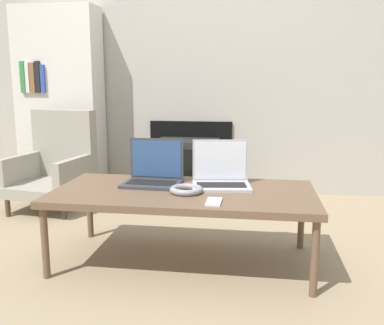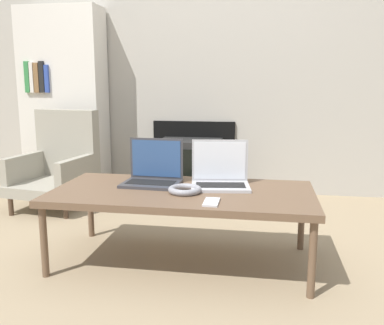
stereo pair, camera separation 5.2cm
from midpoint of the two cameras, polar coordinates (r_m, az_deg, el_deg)
name	(u,v)px [view 2 (the right image)]	position (r m, az deg, el deg)	size (l,w,h in m)	color
ground_plane	(178,271)	(2.27, -1.17, -14.31)	(14.00, 14.00, 0.00)	#998466
wall_back	(217,43)	(3.77, 3.78, 15.66)	(7.00, 0.08, 2.60)	#ADA89E
table	(183,196)	(2.26, -0.61, -4.42)	(1.37, 0.66, 0.40)	brown
laptop_left	(153,174)	(2.39, -4.58, -1.47)	(0.32, 0.24, 0.25)	#38383D
laptop_right	(220,176)	(2.33, 4.42, -1.80)	(0.34, 0.26, 0.25)	#B2B2B7
headphones	(185,190)	(2.20, -0.28, -3.64)	(0.17, 0.17, 0.03)	gray
phone	(211,202)	(2.02, 3.35, -5.29)	(0.07, 0.14, 0.01)	silver
tv	(190,168)	(3.62, 0.15, -0.75)	(0.51, 0.38, 0.48)	black
armchair	(59,164)	(3.50, -16.89, -0.18)	(0.60, 0.63, 0.74)	gray
bookshelf	(64,101)	(3.93, -16.28, 7.85)	(0.71, 0.32, 1.59)	silver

